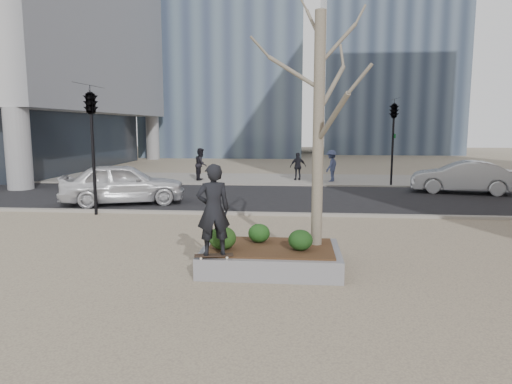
# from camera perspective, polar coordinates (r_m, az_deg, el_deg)

# --- Properties ---
(ground) EXTENTS (120.00, 120.00, 0.00)m
(ground) POSITION_cam_1_polar(r_m,az_deg,el_deg) (10.27, -3.82, -9.32)
(ground) COLOR gray
(ground) RESTS_ON ground
(street) EXTENTS (60.00, 8.00, 0.02)m
(street) POSITION_cam_1_polar(r_m,az_deg,el_deg) (19.97, 0.61, -0.67)
(street) COLOR black
(street) RESTS_ON ground
(far_sidewalk) EXTENTS (60.00, 6.00, 0.02)m
(far_sidewalk) POSITION_cam_1_polar(r_m,az_deg,el_deg) (26.89, 1.77, 1.63)
(far_sidewalk) COLOR gray
(far_sidewalk) RESTS_ON ground
(planter) EXTENTS (3.00, 2.00, 0.45)m
(planter) POSITION_cam_1_polar(r_m,az_deg,el_deg) (10.10, 1.84, -8.27)
(planter) COLOR gray
(planter) RESTS_ON ground
(planter_mulch) EXTENTS (2.70, 1.70, 0.04)m
(planter_mulch) POSITION_cam_1_polar(r_m,az_deg,el_deg) (10.04, 1.84, -6.93)
(planter_mulch) COLOR #382314
(planter_mulch) RESTS_ON planter
(sycamore_tree) EXTENTS (2.80, 2.80, 6.60)m
(sycamore_tree) POSITION_cam_1_polar(r_m,az_deg,el_deg) (10.01, 7.89, 12.14)
(sycamore_tree) COLOR gray
(sycamore_tree) RESTS_ON planter_mulch
(shrub_left) EXTENTS (0.58, 0.58, 0.50)m
(shrub_left) POSITION_cam_1_polar(r_m,az_deg,el_deg) (9.77, -4.21, -5.75)
(shrub_left) COLOR #1C3F14
(shrub_left) RESTS_ON planter_mulch
(shrub_middle) EXTENTS (0.49, 0.49, 0.42)m
(shrub_middle) POSITION_cam_1_polar(r_m,az_deg,el_deg) (10.34, 0.38, -5.16)
(shrub_middle) COLOR #1B3A12
(shrub_middle) RESTS_ON planter_mulch
(shrub_right) EXTENTS (0.52, 0.52, 0.44)m
(shrub_right) POSITION_cam_1_polar(r_m,az_deg,el_deg) (9.72, 5.58, -6.00)
(shrub_right) COLOR #103412
(shrub_right) RESTS_ON planter_mulch
(skateboard) EXTENTS (0.80, 0.36, 0.08)m
(skateboard) POSITION_cam_1_polar(r_m,az_deg,el_deg) (9.33, -5.28, -8.02)
(skateboard) COLOR black
(skateboard) RESTS_ON planter
(skateboarder) EXTENTS (0.78, 0.64, 1.84)m
(skateboarder) POSITION_cam_1_polar(r_m,az_deg,el_deg) (9.11, -5.36, -2.22)
(skateboarder) COLOR black
(skateboarder) RESTS_ON skateboard
(police_car) EXTENTS (5.16, 3.34, 1.63)m
(police_car) POSITION_cam_1_polar(r_m,az_deg,el_deg) (18.92, -16.24, 1.04)
(police_car) COLOR silver
(police_car) RESTS_ON street
(car_silver) EXTENTS (4.76, 2.49, 1.49)m
(car_silver) POSITION_cam_1_polar(r_m,az_deg,el_deg) (23.19, 24.39, 1.72)
(car_silver) COLOR #9B9FA3
(car_silver) RESTS_ON street
(pedestrian_a) EXTENTS (0.70, 0.89, 1.83)m
(pedestrian_a) POSITION_cam_1_polar(r_m,az_deg,el_deg) (26.40, -6.87, 3.48)
(pedestrian_a) COLOR black
(pedestrian_a) RESTS_ON far_sidewalk
(pedestrian_b) EXTENTS (1.09, 1.31, 1.76)m
(pedestrian_b) POSITION_cam_1_polar(r_m,az_deg,el_deg) (25.91, 9.40, 3.26)
(pedestrian_b) COLOR #394467
(pedestrian_b) RESTS_ON far_sidewalk
(pedestrian_c) EXTENTS (0.99, 0.61, 1.58)m
(pedestrian_c) POSITION_cam_1_polar(r_m,az_deg,el_deg) (26.27, 5.28, 3.20)
(pedestrian_c) COLOR black
(pedestrian_c) RESTS_ON far_sidewalk
(traffic_light_near) EXTENTS (0.60, 2.48, 4.50)m
(traffic_light_near) POSITION_cam_1_polar(r_m,az_deg,el_deg) (16.84, -19.70, 4.87)
(traffic_light_near) COLOR black
(traffic_light_near) RESTS_ON ground
(traffic_light_far) EXTENTS (0.60, 2.48, 4.50)m
(traffic_light_far) POSITION_cam_1_polar(r_m,az_deg,el_deg) (24.79, 16.72, 5.92)
(traffic_light_far) COLOR black
(traffic_light_far) RESTS_ON ground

